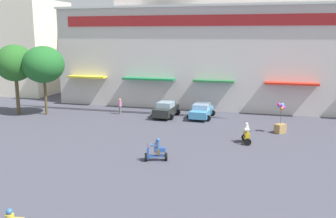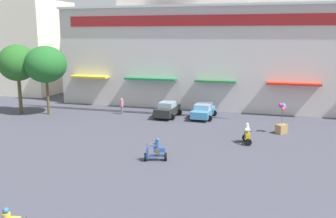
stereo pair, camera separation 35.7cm
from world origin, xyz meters
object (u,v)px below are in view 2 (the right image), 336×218
plaza_tree_0 (18,63)px  plaza_tree_2 (46,64)px  scooter_rider_4 (247,135)px  parked_car_1 (203,111)px  scooter_rider_6 (156,151)px  pedestrian_1 (122,105)px  parked_car_0 (168,109)px  balloon_vendor_cart (282,122)px

plaza_tree_0 → plaza_tree_2: bearing=10.7°
plaza_tree_0 → scooter_rider_4: plaza_tree_0 is taller
plaza_tree_2 → parked_car_1: plaza_tree_2 is taller
plaza_tree_0 → scooter_rider_6: size_ratio=4.54×
pedestrian_1 → scooter_rider_6: bearing=-58.6°
parked_car_0 → balloon_vendor_cart: bearing=-17.1°
parked_car_1 → pedestrian_1: size_ratio=2.46×
scooter_rider_6 → balloon_vendor_cart: balloon_vendor_cart is taller
parked_car_0 → parked_car_1: bearing=7.4°
parked_car_0 → balloon_vendor_cart: balloon_vendor_cart is taller
scooter_rider_6 → balloon_vendor_cart: (7.80, 9.30, 0.30)m
balloon_vendor_cart → plaza_tree_2: bearing=176.9°
balloon_vendor_cart → parked_car_1: bearing=152.7°
plaza_tree_2 → scooter_rider_6: 18.72m
parked_car_1 → scooter_rider_4: size_ratio=2.57×
scooter_rider_4 → pedestrian_1: size_ratio=0.96×
parked_car_1 → scooter_rider_6: bearing=-92.5°
parked_car_0 → scooter_rider_6: parked_car_0 is taller
plaza_tree_2 → plaza_tree_0: bearing=-169.3°
parked_car_1 → pedestrian_1: (-8.30, -0.37, 0.21)m
scooter_rider_4 → plaza_tree_0: bearing=169.2°
scooter_rider_4 → scooter_rider_6: size_ratio=1.01×
parked_car_1 → scooter_rider_4: scooter_rider_4 is taller
pedestrian_1 → balloon_vendor_cart: 15.89m
parked_car_1 → pedestrian_1: pedestrian_1 is taller
parked_car_0 → balloon_vendor_cart: 11.16m
plaza_tree_0 → parked_car_1: plaza_tree_0 is taller
pedestrian_1 → balloon_vendor_cart: size_ratio=0.64×
parked_car_0 → scooter_rider_4: (8.17, -6.98, -0.13)m
plaza_tree_0 → balloon_vendor_cart: plaza_tree_0 is taller
plaza_tree_0 → parked_car_1: bearing=9.5°
plaza_tree_0 → pedestrian_1: 11.15m
parked_car_0 → scooter_rider_6: (2.86, -12.59, -0.14)m
plaza_tree_2 → scooter_rider_6: bearing=-35.3°
scooter_rider_4 → scooter_rider_6: bearing=-133.4°
scooter_rider_6 → parked_car_0: bearing=102.8°
plaza_tree_2 → pedestrian_1: (7.11, 2.13, -4.10)m
parked_car_0 → pedestrian_1: (-4.87, 0.07, 0.16)m
scooter_rider_4 → parked_car_1: bearing=122.6°
plaza_tree_0 → scooter_rider_4: 23.86m
scooter_rider_4 → scooter_rider_6: (-5.31, -5.61, -0.01)m
plaza_tree_0 → scooter_rider_4: size_ratio=4.50×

